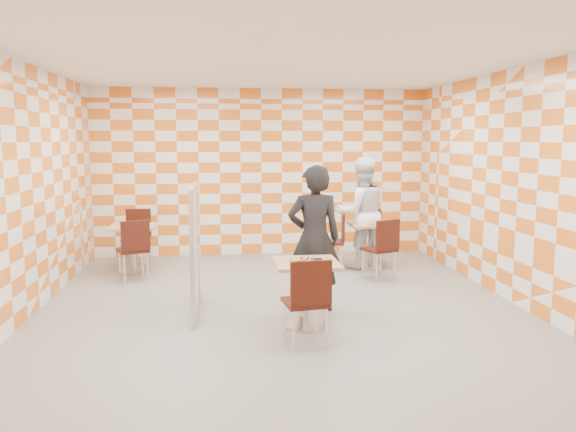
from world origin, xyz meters
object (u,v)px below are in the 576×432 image
object	(u,v)px
chair_second_side	(336,236)
chair_empty_far	(137,232)
chair_empty_near	(134,245)
sport_bottle	(361,217)
main_table	(307,283)
empty_table	(133,241)
chair_main_front	(308,296)
man_dark	(314,238)
chair_second_front	(383,244)
partition	(195,248)
man_white	(362,213)
second_table	(370,237)
soda_bottle	(379,216)

from	to	relation	value
chair_second_side	chair_empty_far	xyz separation A→B (m)	(-3.26, 0.82, 0.00)
chair_empty_near	chair_empty_far	bearing A→B (deg)	96.15
sport_bottle	chair_empty_far	bearing A→B (deg)	168.70
main_table	empty_table	bearing A→B (deg)	128.77
chair_main_front	man_dark	xyz separation A→B (m)	(0.27, 1.29, 0.35)
main_table	empty_table	distance (m)	3.73
main_table	chair_second_front	bearing A→B (deg)	53.63
partition	man_dark	xyz separation A→B (m)	(1.45, -0.08, 0.11)
chair_empty_far	man_white	size ratio (longest dim) A/B	0.51
second_table	chair_empty_far	world-z (taller)	chair_empty_far
main_table	soda_bottle	distance (m)	3.31
man_white	sport_bottle	distance (m)	0.07
chair_second_side	chair_main_front	bearing A→B (deg)	-106.11
main_table	chair_second_side	size ratio (longest dim) A/B	0.81
main_table	soda_bottle	world-z (taller)	soda_bottle
man_white	main_table	bearing A→B (deg)	59.70
second_table	chair_second_front	bearing A→B (deg)	-91.73
chair_main_front	soda_bottle	xyz separation A→B (m)	(1.73, 3.51, 0.31)
man_dark	soda_bottle	xyz separation A→B (m)	(1.45, 2.22, -0.04)
main_table	chair_main_front	xyz separation A→B (m)	(-0.08, -0.66, 0.04)
chair_second_side	empty_table	bearing A→B (deg)	177.03
empty_table	soda_bottle	distance (m)	3.99
empty_table	man_dark	distance (m)	3.42
empty_table	chair_second_front	distance (m)	3.90
main_table	second_table	bearing A→B (deg)	62.01
chair_second_side	sport_bottle	bearing A→B (deg)	11.08
main_table	chair_second_front	distance (m)	2.44
main_table	empty_table	xyz separation A→B (m)	(-2.34, 2.91, 0.00)
soda_bottle	man_white	bearing A→B (deg)	-173.34
chair_main_front	second_table	bearing A→B (deg)	65.56
man_dark	man_white	world-z (taller)	man_white
partition	soda_bottle	size ratio (longest dim) A/B	6.74
chair_second_front	man_dark	bearing A→B (deg)	-133.40
main_table	chair_second_side	xyz separation A→B (m)	(0.90, 2.74, 0.04)
empty_table	chair_empty_far	distance (m)	0.65
chair_empty_near	partition	world-z (taller)	partition
chair_empty_far	soda_bottle	size ratio (longest dim) A/B	4.02
chair_empty_far	man_dark	bearing A→B (deg)	-48.96
main_table	sport_bottle	world-z (taller)	sport_bottle
man_white	chair_empty_far	bearing A→B (deg)	-16.45
chair_main_front	chair_second_front	world-z (taller)	same
empty_table	chair_second_side	xyz separation A→B (m)	(3.23, -0.17, 0.04)
empty_table	chair_main_front	world-z (taller)	chair_main_front
second_table	man_white	bearing A→B (deg)	161.33
empty_table	man_white	world-z (taller)	man_white
man_dark	chair_empty_near	bearing A→B (deg)	-35.96
man_white	partition	bearing A→B (deg)	34.09
main_table	man_white	world-z (taller)	man_white
empty_table	chair_second_side	world-z (taller)	chair_second_side
chair_empty_near	partition	distance (m)	1.91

